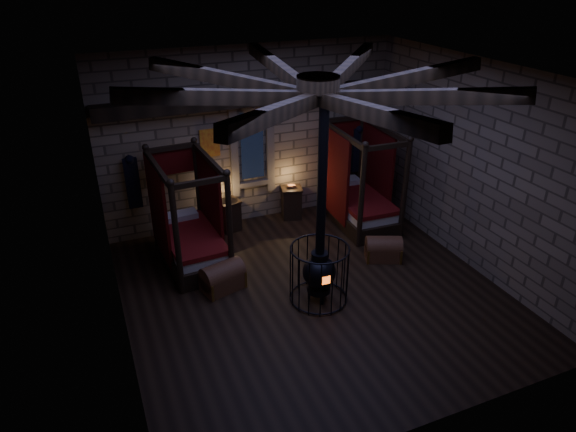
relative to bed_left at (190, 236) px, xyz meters
name	(u,v)px	position (x,y,z in m)	size (l,w,h in m)	color
room	(315,101)	(1.90, -2.02, 3.18)	(7.02, 7.02, 4.29)	black
bed_left	(190,236)	(0.00, 0.00, 0.00)	(1.28, 2.25, 2.29)	black
bed_right	(357,199)	(4.20, 0.25, 0.02)	(1.29, 2.31, 2.36)	black
trunk_left	(223,277)	(0.32, -1.33, -0.30)	(0.91, 0.71, 0.59)	brown
trunk_right	(383,249)	(3.82, -1.58, -0.32)	(0.87, 0.73, 0.55)	brown
nightstand_left	(229,215)	(1.16, 0.99, -0.17)	(0.56, 0.55, 0.93)	black
nightstand_right	(291,202)	(2.78, 1.03, -0.15)	(0.60, 0.59, 0.88)	black
stove	(319,270)	(1.90, -2.36, 0.10)	(1.11, 1.11, 4.05)	black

